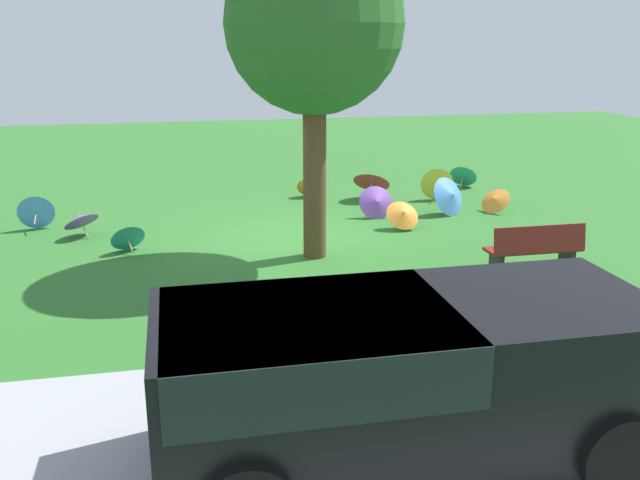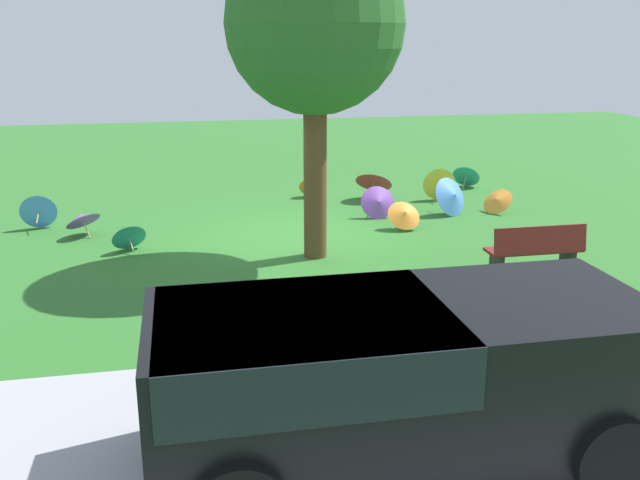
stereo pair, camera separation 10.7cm
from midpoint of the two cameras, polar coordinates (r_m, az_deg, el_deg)
The scene contains 16 objects.
ground at distance 13.86m, azimuth -1.92°, elevation 0.24°, with size 40.00×40.00×0.00m, color #2D6B28.
road_strip at distance 7.18m, azimuth 8.54°, elevation -16.32°, with size 40.00×4.47×0.01m, color #9E9EA3.
van_dark at distance 6.54m, azimuth 5.78°, elevation -10.51°, with size 4.61×2.14×1.53m.
park_bench at distance 12.01m, azimuth 17.47°, elevation -0.79°, with size 1.60×0.49×0.90m.
shade_tree at distance 12.08m, azimuth -0.16°, elevation 17.07°, with size 3.02×3.02×5.55m.
parasol_blue_0 at distance 15.73m, azimuth 11.00°, elevation 3.56°, with size 1.04×0.96×0.88m.
parasol_red_0 at distance 17.00m, azimuth 4.64°, elevation 4.93°, with size 1.18×1.15×0.83m.
parasol_blue_1 at distance 15.54m, azimuth -21.85°, elevation 2.24°, with size 0.76×0.70×0.74m.
parasol_orange_0 at distance 16.20m, azimuth 14.46°, elevation 3.17°, with size 0.81×0.86×0.57m.
parasol_yellow_0 at distance 17.24m, azimuth 9.87°, elevation 4.61°, with size 0.84×0.72×0.81m.
parasol_orange_1 at distance 17.29m, azimuth -0.60°, elevation 4.40°, with size 0.65×0.61×0.52m.
parasol_teal_1 at distance 13.38m, azimuth -15.20°, elevation 0.35°, with size 0.74×0.63×0.58m.
parasol_purple_0 at distance 14.59m, azimuth -18.71°, elevation 1.70°, with size 0.95×0.94×0.63m.
parasol_purple_1 at distance 15.27m, azimuth 4.99°, elevation 3.11°, with size 0.75×0.68×0.73m.
parasol_orange_2 at distance 14.39m, azimuth 7.15°, elevation 2.13°, with size 0.74×0.66×0.63m.
parasol_teal_2 at distance 18.80m, azimuth 12.05°, elevation 5.22°, with size 0.88×0.83×0.65m.
Camera 2 is at (2.14, 13.14, 3.87)m, focal length 39.12 mm.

